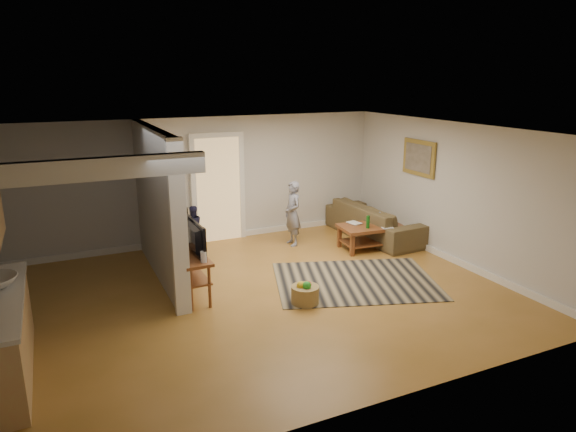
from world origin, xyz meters
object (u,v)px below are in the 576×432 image
object	(u,v)px
tv_console	(191,258)
toddler	(194,247)
sofa	(374,237)
child	(293,244)
toy_basket	(305,294)
speaker_left	(178,251)
coffee_table	(371,230)
speaker_right	(187,241)

from	to	relation	value
tv_console	toddler	world-z (taller)	tv_console
tv_console	toddler	bearing A→B (deg)	73.11
sofa	toddler	xyz separation A→B (m)	(-3.61, 0.93, 0.00)
sofa	child	bearing A→B (deg)	78.98
sofa	toy_basket	bearing A→B (deg)	126.66
toddler	toy_basket	bearing A→B (deg)	99.51
toddler	child	bearing A→B (deg)	154.92
sofa	speaker_left	distance (m)	4.41
child	toddler	world-z (taller)	child
speaker_left	toddler	world-z (taller)	speaker_left
speaker_left	toddler	xyz separation A→B (m)	(0.69, 1.75, -0.57)
tv_console	toddler	distance (m)	2.47
coffee_table	speaker_left	distance (m)	3.83
speaker_left	toy_basket	size ratio (longest dim) A/B	2.75
toy_basket	toddler	bearing A→B (deg)	104.34
coffee_table	toy_basket	size ratio (longest dim) A/B	3.05
speaker_left	speaker_right	bearing A→B (deg)	48.06
coffee_table	toy_basket	xyz separation A→B (m)	(-2.30, -1.71, -0.22)
coffee_table	speaker_right	world-z (taller)	speaker_right
sofa	speaker_right	world-z (taller)	speaker_right
toy_basket	speaker_right	bearing A→B (deg)	123.36
coffee_table	tv_console	size ratio (longest dim) A/B	1.15
tv_console	child	distance (m)	3.02
child	toddler	xyz separation A→B (m)	(-1.83, 0.68, 0.00)
tv_console	toy_basket	distance (m)	1.79
speaker_left	child	distance (m)	2.80
coffee_table	toddler	bearing A→B (deg)	154.09
coffee_table	toy_basket	world-z (taller)	coffee_table
speaker_right	tv_console	bearing A→B (deg)	-77.80
sofa	speaker_right	size ratio (longest dim) A/B	2.08
toddler	coffee_table	bearing A→B (deg)	149.27
coffee_table	sofa	bearing A→B (deg)	50.73
speaker_left	child	size ratio (longest dim) A/B	0.88
tv_console	speaker_right	world-z (taller)	speaker_right
child	toy_basket	bearing A→B (deg)	-21.69
tv_console	toy_basket	size ratio (longest dim) A/B	2.67
toy_basket	toddler	world-z (taller)	toddler
sofa	tv_console	size ratio (longest dim) A/B	2.16
coffee_table	tv_console	world-z (taller)	tv_console
speaker_left	speaker_right	distance (m)	0.51
speaker_left	toy_basket	distance (m)	2.16
speaker_left	toy_basket	world-z (taller)	speaker_left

